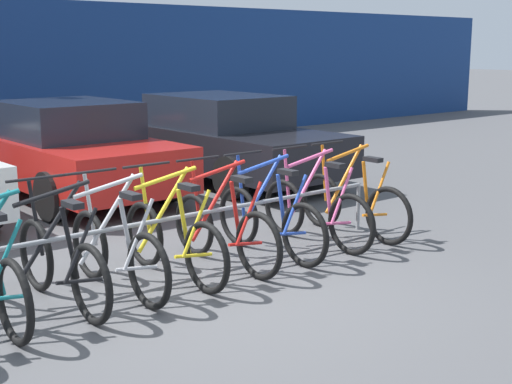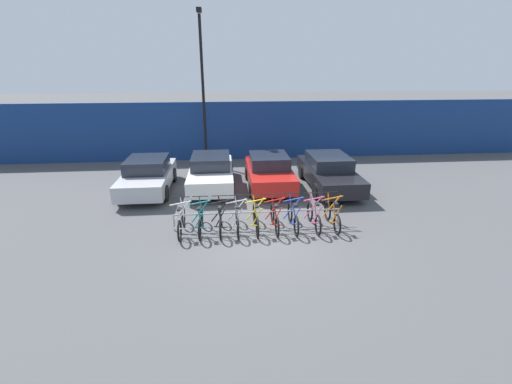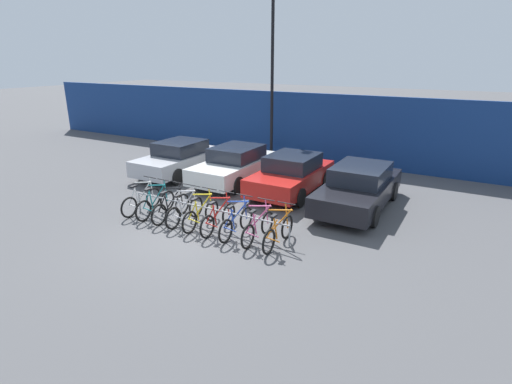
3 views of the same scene
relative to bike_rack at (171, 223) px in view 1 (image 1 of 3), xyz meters
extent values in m
plane|color=#4C4C4F|center=(0.01, -0.68, -0.50)|extent=(120.00, 120.00, 0.00)
cylinder|color=gray|center=(0.00, 0.00, 0.05)|extent=(5.32, 0.04, 0.04)
cylinder|color=gray|center=(2.66, 0.00, -0.23)|extent=(0.04, 0.04, 0.55)
torus|color=black|center=(-1.82, -0.68, -0.17)|extent=(0.06, 0.66, 0.66)
cylinder|color=#197A7F|center=(-1.82, -0.53, 0.11)|extent=(0.32, 0.03, 0.58)
cylinder|color=#197A7F|center=(-1.82, -0.48, -0.20)|extent=(0.40, 0.03, 0.08)
torus|color=black|center=(-1.20, -0.68, -0.17)|extent=(0.06, 0.66, 0.66)
torus|color=black|center=(-1.20, 0.38, -0.17)|extent=(0.06, 0.66, 0.66)
cylinder|color=black|center=(-1.20, 0.01, 0.15)|extent=(0.60, 0.04, 0.76)
cylinder|color=black|center=(-1.20, -0.04, 0.46)|extent=(0.68, 0.04, 0.16)
cylinder|color=black|center=(-1.20, -0.33, 0.09)|extent=(0.14, 0.04, 0.63)
cylinder|color=black|center=(-1.20, -0.53, 0.11)|extent=(0.32, 0.03, 0.58)
cylinder|color=black|center=(-1.20, -0.48, -0.20)|extent=(0.40, 0.03, 0.08)
cylinder|color=black|center=(-1.20, 0.33, 0.17)|extent=(0.12, 0.04, 0.69)
cylinder|color=black|center=(-1.20, 0.29, 0.54)|extent=(0.52, 0.03, 0.03)
cube|color=black|center=(-1.20, -0.42, 0.43)|extent=(0.10, 0.22, 0.05)
torus|color=black|center=(-0.67, -0.68, -0.17)|extent=(0.06, 0.66, 0.66)
torus|color=black|center=(-0.67, 0.38, -0.17)|extent=(0.06, 0.66, 0.66)
cylinder|color=#B7B7BC|center=(-0.67, 0.01, 0.15)|extent=(0.60, 0.04, 0.76)
cylinder|color=#B7B7BC|center=(-0.67, -0.04, 0.46)|extent=(0.68, 0.04, 0.16)
cylinder|color=#B7B7BC|center=(-0.67, -0.33, 0.09)|extent=(0.14, 0.04, 0.63)
cylinder|color=#B7B7BC|center=(-0.67, -0.53, 0.11)|extent=(0.32, 0.03, 0.58)
cylinder|color=#B7B7BC|center=(-0.67, -0.48, -0.20)|extent=(0.40, 0.03, 0.08)
cylinder|color=#B7B7BC|center=(-0.67, 0.33, 0.17)|extent=(0.12, 0.04, 0.69)
cylinder|color=black|center=(-0.67, 0.29, 0.54)|extent=(0.52, 0.03, 0.03)
cube|color=black|center=(-0.67, -0.42, 0.43)|extent=(0.10, 0.22, 0.05)
torus|color=black|center=(-0.08, -0.68, -0.17)|extent=(0.06, 0.66, 0.66)
torus|color=black|center=(-0.08, 0.38, -0.17)|extent=(0.06, 0.66, 0.66)
cylinder|color=yellow|center=(-0.08, 0.01, 0.15)|extent=(0.60, 0.04, 0.76)
cylinder|color=yellow|center=(-0.08, -0.04, 0.46)|extent=(0.68, 0.04, 0.16)
cylinder|color=yellow|center=(-0.08, -0.33, 0.09)|extent=(0.14, 0.04, 0.63)
cylinder|color=yellow|center=(-0.08, -0.53, 0.11)|extent=(0.32, 0.03, 0.58)
cylinder|color=yellow|center=(-0.08, -0.48, -0.20)|extent=(0.40, 0.03, 0.08)
cylinder|color=yellow|center=(-0.08, 0.33, 0.17)|extent=(0.12, 0.04, 0.69)
cylinder|color=black|center=(-0.08, 0.29, 0.54)|extent=(0.52, 0.03, 0.03)
cube|color=black|center=(-0.08, -0.42, 0.43)|extent=(0.10, 0.22, 0.05)
torus|color=black|center=(0.53, -0.68, -0.17)|extent=(0.06, 0.66, 0.66)
torus|color=black|center=(0.53, 0.38, -0.17)|extent=(0.06, 0.66, 0.66)
cylinder|color=red|center=(0.53, 0.01, 0.15)|extent=(0.60, 0.04, 0.76)
cylinder|color=red|center=(0.53, -0.04, 0.46)|extent=(0.68, 0.04, 0.16)
cylinder|color=red|center=(0.53, -0.33, 0.09)|extent=(0.14, 0.04, 0.63)
cylinder|color=red|center=(0.53, -0.53, 0.11)|extent=(0.32, 0.03, 0.58)
cylinder|color=red|center=(0.53, -0.48, -0.20)|extent=(0.40, 0.03, 0.08)
cylinder|color=red|center=(0.53, 0.33, 0.17)|extent=(0.12, 0.04, 0.69)
cylinder|color=black|center=(0.53, 0.29, 0.54)|extent=(0.52, 0.03, 0.03)
cube|color=black|center=(0.53, -0.42, 0.43)|extent=(0.10, 0.22, 0.05)
torus|color=black|center=(1.12, -0.68, -0.17)|extent=(0.06, 0.66, 0.66)
torus|color=black|center=(1.12, 0.38, -0.17)|extent=(0.06, 0.66, 0.66)
cylinder|color=#284CB7|center=(1.12, 0.01, 0.15)|extent=(0.60, 0.04, 0.76)
cylinder|color=#284CB7|center=(1.12, -0.04, 0.46)|extent=(0.68, 0.04, 0.16)
cylinder|color=#284CB7|center=(1.12, -0.33, 0.09)|extent=(0.14, 0.04, 0.63)
cylinder|color=#284CB7|center=(1.12, -0.53, 0.11)|extent=(0.32, 0.03, 0.58)
cylinder|color=#284CB7|center=(1.12, -0.48, -0.20)|extent=(0.40, 0.03, 0.08)
cylinder|color=#284CB7|center=(1.12, 0.33, 0.17)|extent=(0.12, 0.04, 0.69)
cylinder|color=black|center=(1.12, 0.29, 0.54)|extent=(0.52, 0.03, 0.03)
cube|color=black|center=(1.12, -0.42, 0.43)|extent=(0.10, 0.22, 0.05)
torus|color=black|center=(1.80, -0.68, -0.17)|extent=(0.06, 0.66, 0.66)
torus|color=black|center=(1.80, 0.38, -0.17)|extent=(0.06, 0.66, 0.66)
cylinder|color=#E55993|center=(1.80, 0.01, 0.15)|extent=(0.60, 0.04, 0.76)
cylinder|color=#E55993|center=(1.80, -0.04, 0.46)|extent=(0.68, 0.04, 0.16)
cylinder|color=#E55993|center=(1.80, -0.33, 0.09)|extent=(0.14, 0.04, 0.63)
cylinder|color=#E55993|center=(1.80, -0.53, 0.11)|extent=(0.32, 0.03, 0.58)
cylinder|color=#E55993|center=(1.80, -0.48, -0.20)|extent=(0.40, 0.03, 0.08)
cylinder|color=#E55993|center=(1.80, 0.33, 0.17)|extent=(0.12, 0.04, 0.69)
cylinder|color=black|center=(1.80, 0.29, 0.54)|extent=(0.52, 0.03, 0.03)
cube|color=black|center=(1.80, -0.42, 0.43)|extent=(0.10, 0.22, 0.05)
torus|color=black|center=(2.41, -0.68, -0.17)|extent=(0.06, 0.66, 0.66)
torus|color=black|center=(2.41, 0.38, -0.17)|extent=(0.06, 0.66, 0.66)
cylinder|color=orange|center=(2.41, 0.01, 0.15)|extent=(0.60, 0.04, 0.76)
cylinder|color=orange|center=(2.41, -0.04, 0.46)|extent=(0.68, 0.04, 0.16)
cylinder|color=orange|center=(2.41, -0.33, 0.09)|extent=(0.14, 0.04, 0.63)
cylinder|color=orange|center=(2.41, -0.53, 0.11)|extent=(0.32, 0.03, 0.58)
cylinder|color=orange|center=(2.41, -0.48, -0.20)|extent=(0.40, 0.03, 0.08)
cylinder|color=orange|center=(2.41, 0.33, 0.17)|extent=(0.12, 0.04, 0.69)
cylinder|color=black|center=(2.41, 0.29, 0.54)|extent=(0.52, 0.03, 0.03)
cube|color=black|center=(2.41, -0.42, 0.43)|extent=(0.10, 0.22, 0.05)
cube|color=red|center=(0.87, 3.92, 0.06)|extent=(1.80, 4.00, 0.62)
cube|color=#1E232D|center=(0.87, 4.02, 0.63)|extent=(1.58, 1.84, 0.52)
cylinder|color=black|center=(1.73, 5.08, -0.18)|extent=(0.20, 0.64, 0.64)
cylinder|color=black|center=(0.02, 2.76, -0.18)|extent=(0.20, 0.64, 0.64)
cylinder|color=black|center=(1.73, 2.76, -0.18)|extent=(0.20, 0.64, 0.64)
cube|color=black|center=(3.40, 3.65, 0.06)|extent=(1.80, 4.56, 0.62)
cube|color=#1E232D|center=(3.40, 3.76, 0.63)|extent=(1.58, 2.10, 0.52)
cylinder|color=black|center=(2.54, 4.97, -0.18)|extent=(0.20, 0.64, 0.64)
cylinder|color=black|center=(4.25, 4.97, -0.18)|extent=(0.20, 0.64, 0.64)
cylinder|color=black|center=(2.54, 2.33, -0.18)|extent=(0.20, 0.64, 0.64)
cylinder|color=black|center=(4.25, 2.33, -0.18)|extent=(0.20, 0.64, 0.64)
camera|label=1|loc=(-3.63, -5.60, 1.65)|focal=50.00mm
camera|label=2|loc=(-0.98, -9.98, 4.46)|focal=24.00mm
camera|label=3|loc=(6.58, -8.62, 4.16)|focal=28.00mm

